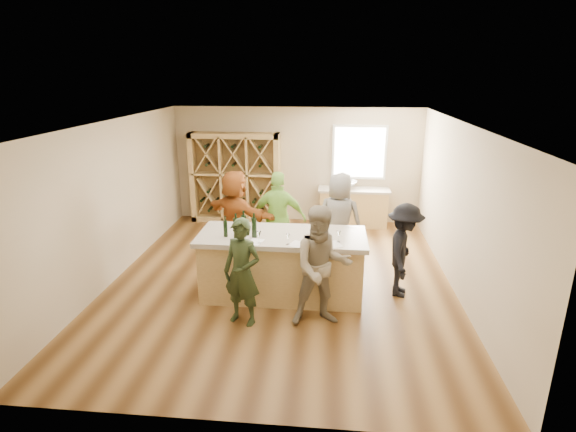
# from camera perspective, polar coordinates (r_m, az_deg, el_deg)

# --- Properties ---
(floor) EXTENTS (6.00, 7.00, 0.10)m
(floor) POSITION_cam_1_polar(r_m,az_deg,el_deg) (8.23, -0.84, -8.38)
(floor) COLOR brown
(floor) RESTS_ON ground
(ceiling) EXTENTS (6.00, 7.00, 0.10)m
(ceiling) POSITION_cam_1_polar(r_m,az_deg,el_deg) (7.42, -0.94, 12.13)
(ceiling) COLOR white
(ceiling) RESTS_ON ground
(wall_back) EXTENTS (6.00, 0.10, 2.80)m
(wall_back) POSITION_cam_1_polar(r_m,az_deg,el_deg) (11.14, 1.16, 6.51)
(wall_back) COLOR #BEAB8A
(wall_back) RESTS_ON ground
(wall_front) EXTENTS (6.00, 0.10, 2.80)m
(wall_front) POSITION_cam_1_polar(r_m,az_deg,el_deg) (4.45, -6.06, -11.69)
(wall_front) COLOR #BEAB8A
(wall_front) RESTS_ON ground
(wall_left) EXTENTS (0.10, 7.00, 2.80)m
(wall_left) POSITION_cam_1_polar(r_m,az_deg,el_deg) (8.58, -21.57, 1.80)
(wall_left) COLOR #BEAB8A
(wall_left) RESTS_ON ground
(wall_right) EXTENTS (0.10, 7.00, 2.80)m
(wall_right) POSITION_cam_1_polar(r_m,az_deg,el_deg) (7.97, 21.46, 0.65)
(wall_right) COLOR #BEAB8A
(wall_right) RESTS_ON ground
(window_frame) EXTENTS (1.30, 0.06, 1.30)m
(window_frame) POSITION_cam_1_polar(r_m,az_deg,el_deg) (10.98, 9.04, 7.99)
(window_frame) COLOR white
(window_frame) RESTS_ON wall_back
(window_pane) EXTENTS (1.18, 0.01, 1.18)m
(window_pane) POSITION_cam_1_polar(r_m,az_deg,el_deg) (10.95, 9.05, 7.96)
(window_pane) COLOR white
(window_pane) RESTS_ON wall_back
(wine_rack) EXTENTS (2.20, 0.45, 2.20)m
(wine_rack) POSITION_cam_1_polar(r_m,az_deg,el_deg) (11.14, -6.71, 4.82)
(wine_rack) COLOR tan
(wine_rack) RESTS_ON floor
(back_counter_base) EXTENTS (1.60, 0.58, 0.86)m
(back_counter_base) POSITION_cam_1_polar(r_m,az_deg,el_deg) (11.02, 8.26, 0.99)
(back_counter_base) COLOR tan
(back_counter_base) RESTS_ON floor
(back_counter_top) EXTENTS (1.70, 0.62, 0.06)m
(back_counter_top) POSITION_cam_1_polar(r_m,az_deg,el_deg) (10.89, 8.37, 3.31)
(back_counter_top) COLOR #B5A995
(back_counter_top) RESTS_ON back_counter_base
(sink) EXTENTS (0.54, 0.54, 0.19)m
(sink) POSITION_cam_1_polar(r_m,az_deg,el_deg) (10.86, 7.34, 3.97)
(sink) COLOR silver
(sink) RESTS_ON back_counter_top
(faucet) EXTENTS (0.02, 0.02, 0.30)m
(faucet) POSITION_cam_1_polar(r_m,az_deg,el_deg) (11.02, 7.33, 4.48)
(faucet) COLOR silver
(faucet) RESTS_ON back_counter_top
(tasting_counter_base) EXTENTS (2.60, 1.00, 1.00)m
(tasting_counter_base) POSITION_cam_1_polar(r_m,az_deg,el_deg) (7.49, -0.74, -6.51)
(tasting_counter_base) COLOR tan
(tasting_counter_base) RESTS_ON floor
(tasting_counter_top) EXTENTS (2.72, 1.12, 0.08)m
(tasting_counter_top) POSITION_cam_1_polar(r_m,az_deg,el_deg) (7.28, -0.75, -2.63)
(tasting_counter_top) COLOR #B5A995
(tasting_counter_top) RESTS_ON tasting_counter_base
(wine_bottle_a) EXTENTS (0.08, 0.08, 0.27)m
(wine_bottle_a) POSITION_cam_1_polar(r_m,az_deg,el_deg) (7.20, -7.95, -1.61)
(wine_bottle_a) COLOR black
(wine_bottle_a) RESTS_ON tasting_counter_top
(wine_bottle_b) EXTENTS (0.11, 0.11, 0.33)m
(wine_bottle_b) POSITION_cam_1_polar(r_m,az_deg,el_deg) (7.09, -6.61, -1.58)
(wine_bottle_b) COLOR black
(wine_bottle_b) RESTS_ON tasting_counter_top
(wine_bottle_c) EXTENTS (0.10, 0.10, 0.33)m
(wine_bottle_c) POSITION_cam_1_polar(r_m,az_deg,el_deg) (7.21, -5.64, -1.19)
(wine_bottle_c) COLOR black
(wine_bottle_c) RESTS_ON tasting_counter_top
(wine_bottle_d) EXTENTS (0.08, 0.08, 0.32)m
(wine_bottle_d) POSITION_cam_1_polar(r_m,az_deg,el_deg) (7.11, -4.31, -1.48)
(wine_bottle_d) COLOR black
(wine_bottle_d) RESTS_ON tasting_counter_top
(wine_glass_a) EXTENTS (0.09, 0.09, 0.20)m
(wine_glass_a) POSITION_cam_1_polar(r_m,az_deg,el_deg) (6.87, -3.71, -2.70)
(wine_glass_a) COLOR white
(wine_glass_a) RESTS_ON tasting_counter_top
(wine_glass_b) EXTENTS (0.07, 0.07, 0.16)m
(wine_glass_b) POSITION_cam_1_polar(r_m,az_deg,el_deg) (6.81, 0.03, -3.03)
(wine_glass_b) COLOR white
(wine_glass_b) RESTS_ON tasting_counter_top
(wine_glass_c) EXTENTS (0.09, 0.09, 0.17)m
(wine_glass_c) POSITION_cam_1_polar(r_m,az_deg,el_deg) (6.76, 4.29, -3.19)
(wine_glass_c) COLOR white
(wine_glass_c) RESTS_ON tasting_counter_top
(wine_glass_e) EXTENTS (0.09, 0.09, 0.18)m
(wine_glass_e) POSITION_cam_1_polar(r_m,az_deg,el_deg) (6.95, 6.45, -2.63)
(wine_glass_e) COLOR white
(wine_glass_e) RESTS_ON tasting_counter_top
(tasting_menu_a) EXTENTS (0.27, 0.32, 0.00)m
(tasting_menu_a) POSITION_cam_1_polar(r_m,az_deg,el_deg) (6.97, -4.17, -3.29)
(tasting_menu_a) COLOR white
(tasting_menu_a) RESTS_ON tasting_counter_top
(tasting_menu_b) EXTENTS (0.28, 0.32, 0.00)m
(tasting_menu_b) POSITION_cam_1_polar(r_m,az_deg,el_deg) (6.87, 1.12, -3.56)
(tasting_menu_b) COLOR white
(tasting_menu_b) RESTS_ON tasting_counter_top
(tasting_menu_c) EXTENTS (0.31, 0.35, 0.00)m
(tasting_menu_c) POSITION_cam_1_polar(r_m,az_deg,el_deg) (6.89, 5.80, -3.58)
(tasting_menu_c) COLOR white
(tasting_menu_c) RESTS_ON tasting_counter_top
(person_near_left) EXTENTS (0.70, 0.61, 1.62)m
(person_near_left) POSITION_cam_1_polar(r_m,az_deg,el_deg) (6.60, -5.84, -7.12)
(person_near_left) COLOR #263319
(person_near_left) RESTS_ON floor
(person_near_right) EXTENTS (0.97, 0.66, 1.82)m
(person_near_right) POSITION_cam_1_polar(r_m,az_deg,el_deg) (6.53, 4.35, -6.45)
(person_near_right) COLOR gray
(person_near_right) RESTS_ON floor
(person_server) EXTENTS (0.68, 1.10, 1.58)m
(person_server) POSITION_cam_1_polar(r_m,az_deg,el_deg) (7.63, 14.47, -4.26)
(person_server) COLOR black
(person_server) RESTS_ON floor
(person_far_mid) EXTENTS (1.11, 0.64, 1.82)m
(person_far_mid) POSITION_cam_1_polar(r_m,az_deg,el_deg) (8.63, -1.18, -0.25)
(person_far_mid) COLOR #8CC64C
(person_far_mid) RESTS_ON floor
(person_far_right) EXTENTS (1.01, 0.79, 1.82)m
(person_far_right) POSITION_cam_1_polar(r_m,az_deg,el_deg) (8.57, 6.51, -0.49)
(person_far_right) COLOR slate
(person_far_right) RESTS_ON floor
(person_far_left) EXTENTS (1.74, 1.42, 1.81)m
(person_far_left) POSITION_cam_1_polar(r_m,az_deg,el_deg) (8.83, -6.65, 0.03)
(person_far_left) COLOR #994C19
(person_far_left) RESTS_ON floor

